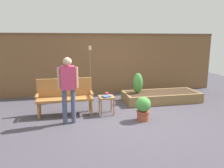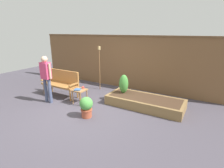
{
  "view_description": "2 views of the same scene",
  "coord_description": "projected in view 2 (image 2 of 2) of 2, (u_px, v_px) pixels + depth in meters",
  "views": [
    {
      "loc": [
        -1.44,
        -5.23,
        1.96
      ],
      "look_at": [
        -0.22,
        0.41,
        0.78
      ],
      "focal_mm": 35.42,
      "sensor_mm": 36.0,
      "label": 1
    },
    {
      "loc": [
        3.21,
        -3.78,
        2.32
      ],
      "look_at": [
        0.38,
        1.07,
        0.58
      ],
      "focal_mm": 27.74,
      "sensor_mm": 36.0,
      "label": 2
    }
  ],
  "objects": [
    {
      "name": "tiki_torch",
      "position": [
        99.0,
        61.0,
        6.83
      ],
      "size": [
        0.1,
        0.1,
        1.75
      ],
      "color": "brown",
      "rests_on": "ground_plane"
    },
    {
      "name": "side_table",
      "position": [
        80.0,
        92.0,
        5.67
      ],
      "size": [
        0.4,
        0.4,
        0.48
      ],
      "color": "#9E7042",
      "rests_on": "ground_plane"
    },
    {
      "name": "fence_back",
      "position": [
        123.0,
        62.0,
        7.17
      ],
      "size": [
        8.4,
        0.14,
        2.16
      ],
      "color": "brown",
      "rests_on": "ground_plane"
    },
    {
      "name": "shrub_near_bench",
      "position": [
        124.0,
        84.0,
        5.78
      ],
      "size": [
        0.31,
        0.31,
        0.63
      ],
      "color": "brown",
      "rests_on": "raised_planter_bed"
    },
    {
      "name": "raised_planter_bed",
      "position": [
        145.0,
        102.0,
        5.5
      ],
      "size": [
        2.4,
        1.0,
        0.3
      ],
      "color": "olive",
      "rests_on": "ground_plane"
    },
    {
      "name": "cup_on_table",
      "position": [
        83.0,
        88.0,
        5.72
      ],
      "size": [
        0.11,
        0.08,
        0.08
      ],
      "color": "#CC4C47",
      "rests_on": "side_table"
    },
    {
      "name": "person_by_bench",
      "position": [
        46.0,
        75.0,
        5.6
      ],
      "size": [
        0.47,
        0.2,
        1.56
      ],
      "color": "#475170",
      "rests_on": "ground_plane"
    },
    {
      "name": "potted_boxwood",
      "position": [
        86.0,
        106.0,
        4.77
      ],
      "size": [
        0.37,
        0.37,
        0.59
      ],
      "color": "#A84C33",
      "rests_on": "ground_plane"
    },
    {
      "name": "book_on_table",
      "position": [
        78.0,
        90.0,
        5.59
      ],
      "size": [
        0.25,
        0.24,
        0.04
      ],
      "primitive_type": "cube",
      "rotation": [
        0.0,
        0.0,
        0.37
      ],
      "color": "#38609E",
      "rests_on": "side_table"
    },
    {
      "name": "ground_plane",
      "position": [
        84.0,
        109.0,
        5.35
      ],
      "size": [
        14.0,
        14.0,
        0.0
      ],
      "primitive_type": "plane",
      "color": "#47424C"
    },
    {
      "name": "garden_bench",
      "position": [
        61.0,
        81.0,
        6.34
      ],
      "size": [
        1.44,
        0.48,
        0.94
      ],
      "color": "#A87038",
      "rests_on": "ground_plane"
    }
  ]
}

